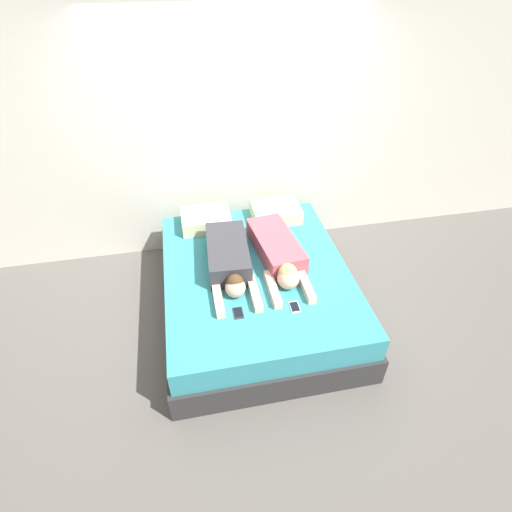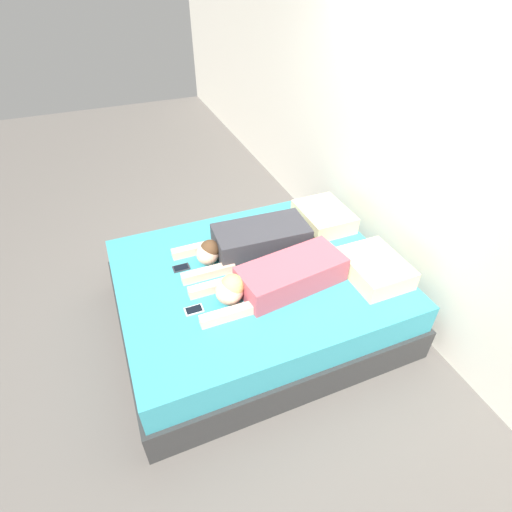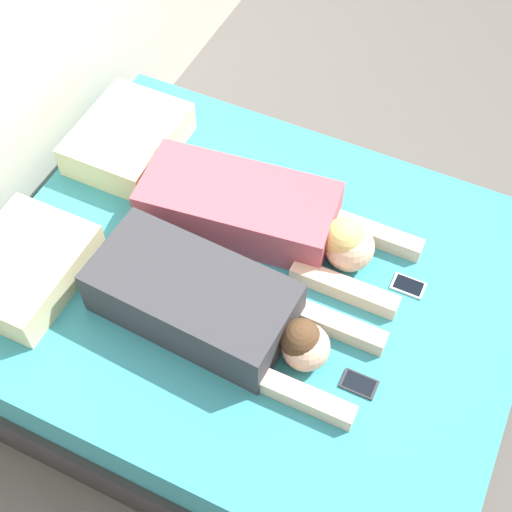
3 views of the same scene
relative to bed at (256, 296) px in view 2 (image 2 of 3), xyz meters
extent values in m
plane|color=#5B5651|center=(0.00, 0.00, -0.26)|extent=(12.00, 12.00, 0.00)
cube|color=beige|center=(0.00, 1.21, 1.04)|extent=(12.00, 0.06, 2.60)
cube|color=#2D2D2D|center=(0.00, 0.00, -0.12)|extent=(1.74, 2.11, 0.28)
cube|color=teal|center=(0.00, 0.00, 0.14)|extent=(1.68, 2.05, 0.24)
cube|color=beige|center=(-0.38, 0.80, 0.34)|extent=(0.50, 0.40, 0.15)
cube|color=beige|center=(0.38, 0.80, 0.34)|extent=(0.50, 0.40, 0.15)
cube|color=#333338|center=(-0.24, 0.14, 0.37)|extent=(0.41, 0.76, 0.22)
sphere|color=beige|center=(-0.24, -0.31, 0.35)|extent=(0.17, 0.17, 0.17)
sphere|color=#4C331E|center=(-0.24, -0.28, 0.39)|extent=(0.15, 0.15, 0.15)
cube|color=beige|center=(-0.39, -0.35, 0.30)|extent=(0.07, 0.41, 0.07)
cube|color=beige|center=(-0.08, -0.35, 0.30)|extent=(0.07, 0.41, 0.07)
cube|color=#B24C59|center=(0.23, 0.18, 0.36)|extent=(0.44, 0.81, 0.19)
sphere|color=beige|center=(0.23, -0.29, 0.36)|extent=(0.19, 0.19, 0.19)
sphere|color=#D8B266|center=(0.23, -0.27, 0.41)|extent=(0.16, 0.16, 0.16)
cube|color=beige|center=(0.08, -0.33, 0.30)|extent=(0.07, 0.43, 0.07)
cube|color=beige|center=(0.37, -0.33, 0.30)|extent=(0.07, 0.43, 0.07)
cube|color=#2D2D33|center=(-0.25, -0.52, 0.27)|extent=(0.08, 0.13, 0.01)
cube|color=black|center=(-0.25, -0.52, 0.28)|extent=(0.07, 0.11, 0.00)
cube|color=silver|center=(0.22, -0.55, 0.27)|extent=(0.08, 0.13, 0.01)
cube|color=black|center=(0.22, -0.55, 0.28)|extent=(0.07, 0.11, 0.00)
camera|label=1|loc=(-0.55, -2.74, 2.67)|focal=28.00mm
camera|label=2|loc=(2.13, -0.87, 2.26)|focal=28.00mm
camera|label=3|loc=(-1.39, -0.66, 2.57)|focal=50.00mm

